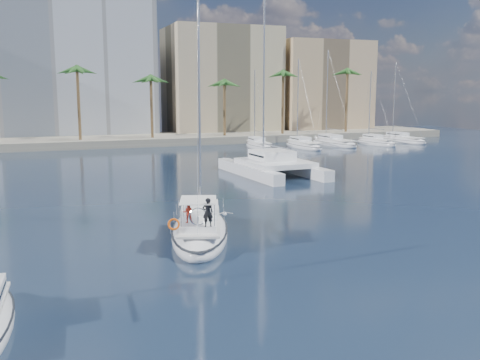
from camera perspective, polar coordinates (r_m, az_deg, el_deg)
name	(u,v)px	position (r m, az deg, el deg)	size (l,w,h in m)	color
ground	(255,244)	(30.07, 1.57, -6.86)	(160.00, 160.00, 0.00)	black
quay	(110,140)	(88.71, -13.66, 4.12)	(120.00, 14.00, 1.20)	gray
building_modern	(26,58)	(99.82, -21.88, 11.98)	(42.00, 16.00, 28.00)	white
building_beige	(221,83)	(102.17, -2.02, 10.33)	(20.00, 14.00, 20.00)	tan
building_tan_right	(320,88)	(108.51, 8.52, 9.65)	(18.00, 12.00, 18.00)	tan
palm_centre	(111,79)	(84.41, -13.57, 10.45)	(3.60, 3.60, 12.30)	brown
palm_right	(311,80)	(95.03, 7.56, 10.49)	(3.60, 3.60, 12.30)	brown
main_sloop	(200,230)	(31.28, -4.31, -5.31)	(6.23, 10.66, 15.10)	white
catamaran	(273,163)	(54.54, 3.51, 1.77)	(7.30, 13.41, 18.88)	white
seagull	(224,214)	(36.06, -1.67, -3.60)	(1.20, 0.51, 0.22)	silver
moored_yacht_a	(258,148)	(80.38, 1.98, 3.42)	(2.72, 9.35, 11.90)	white
moored_yacht_b	(303,148)	(81.34, 6.76, 3.43)	(3.14, 10.78, 13.72)	white
moored_yacht_c	(334,145)	(86.24, 9.98, 3.70)	(3.55, 12.21, 15.54)	white
moored_yacht_d	(376,145)	(88.10, 14.29, 3.67)	(2.72, 9.35, 11.90)	white
moored_yacht_e	(402,142)	(93.55, 16.86, 3.87)	(3.14, 10.78, 13.72)	white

